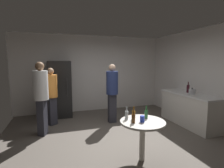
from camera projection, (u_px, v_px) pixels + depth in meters
The scene contains 16 objects.
ground_plane at pixel (116, 141), 4.07m from camera, with size 5.20×5.20×0.10m, color #5B544C.
wall_back at pixel (92, 74), 6.38m from camera, with size 5.32×0.06×2.70m, color silver.
wall_side_right at pixel (208, 78), 4.71m from camera, with size 0.06×5.20×2.70m, color silver.
refrigerator at pixel (60, 89), 5.68m from camera, with size 0.70×0.68×1.80m.
kitchen_counter at pixel (189, 109), 4.95m from camera, with size 0.64×1.83×0.90m.
kettle at pixel (192, 92), 4.75m from camera, with size 0.24×0.17×0.18m.
wine_bottle_on_counter at pixel (188, 88), 5.01m from camera, with size 0.08×0.08×0.31m.
foreground_table at pixel (142, 127), 3.12m from camera, with size 0.80×0.80×0.73m.
beer_bottle_amber at pixel (134, 114), 3.22m from camera, with size 0.06×0.06×0.23m.
beer_bottle_brown at pixel (133, 118), 3.01m from camera, with size 0.06×0.06×0.23m.
beer_bottle_green at pixel (146, 114), 3.25m from camera, with size 0.06×0.06×0.23m.
beer_bottle_clear at pixel (127, 115), 3.20m from camera, with size 0.06×0.06×0.23m.
plastic_cup_blue at pixel (142, 119), 3.05m from camera, with size 0.08×0.08×0.11m, color blue.
person_in_orange_shirt at pixel (51, 92), 4.90m from camera, with size 0.47×0.47×1.61m.
person_in_navy_shirt at pixel (112, 89), 5.09m from camera, with size 0.34×0.34×1.70m.
person_in_white_shirt at pixel (41, 93), 4.18m from camera, with size 0.44×0.44×1.77m.
Camera 1 is at (-1.29, -3.66, 1.77)m, focal length 28.23 mm.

